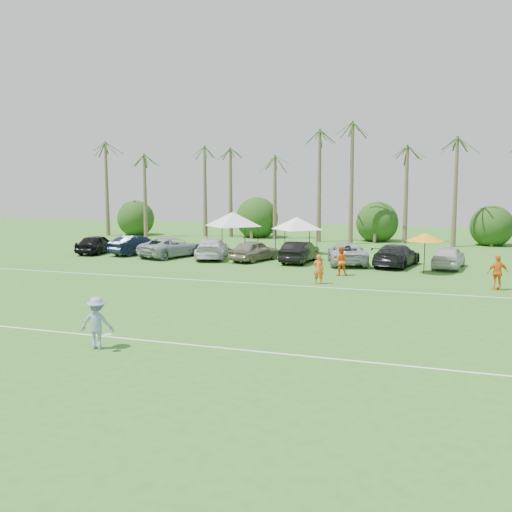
% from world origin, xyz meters
% --- Properties ---
extents(ground, '(120.00, 120.00, 0.00)m').
position_xyz_m(ground, '(0.00, 0.00, 0.00)').
color(ground, '#326B20').
rests_on(ground, ground).
extents(field_lines, '(80.00, 12.10, 0.01)m').
position_xyz_m(field_lines, '(0.00, 8.00, 0.01)').
color(field_lines, white).
rests_on(field_lines, ground).
extents(palm_tree_0, '(2.40, 2.40, 8.90)m').
position_xyz_m(palm_tree_0, '(-22.00, 38.00, 7.48)').
color(palm_tree_0, brown).
rests_on(palm_tree_0, ground).
extents(palm_tree_1, '(2.40, 2.40, 9.90)m').
position_xyz_m(palm_tree_1, '(-17.00, 38.00, 8.35)').
color(palm_tree_1, brown).
rests_on(palm_tree_1, ground).
extents(palm_tree_2, '(2.40, 2.40, 10.90)m').
position_xyz_m(palm_tree_2, '(-12.00, 38.00, 9.21)').
color(palm_tree_2, brown).
rests_on(palm_tree_2, ground).
extents(palm_tree_3, '(2.40, 2.40, 11.90)m').
position_xyz_m(palm_tree_3, '(-8.00, 38.00, 10.06)').
color(palm_tree_3, brown).
rests_on(palm_tree_3, ground).
extents(palm_tree_4, '(2.40, 2.40, 8.90)m').
position_xyz_m(palm_tree_4, '(-4.00, 38.00, 7.48)').
color(palm_tree_4, brown).
rests_on(palm_tree_4, ground).
extents(palm_tree_5, '(2.40, 2.40, 9.90)m').
position_xyz_m(palm_tree_5, '(0.00, 38.00, 8.35)').
color(palm_tree_5, brown).
rests_on(palm_tree_5, ground).
extents(palm_tree_6, '(2.40, 2.40, 10.90)m').
position_xyz_m(palm_tree_6, '(4.00, 38.00, 9.21)').
color(palm_tree_6, brown).
rests_on(palm_tree_6, ground).
extents(palm_tree_7, '(2.40, 2.40, 11.90)m').
position_xyz_m(palm_tree_7, '(8.00, 38.00, 10.06)').
color(palm_tree_7, brown).
rests_on(palm_tree_7, ground).
extents(palm_tree_8, '(2.40, 2.40, 8.90)m').
position_xyz_m(palm_tree_8, '(13.00, 38.00, 7.48)').
color(palm_tree_8, brown).
rests_on(palm_tree_8, ground).
extents(bush_tree_0, '(4.00, 4.00, 4.00)m').
position_xyz_m(bush_tree_0, '(-19.00, 39.00, 1.80)').
color(bush_tree_0, brown).
rests_on(bush_tree_0, ground).
extents(bush_tree_1, '(4.00, 4.00, 4.00)m').
position_xyz_m(bush_tree_1, '(-6.00, 39.00, 1.80)').
color(bush_tree_1, brown).
rests_on(bush_tree_1, ground).
extents(bush_tree_2, '(4.00, 4.00, 4.00)m').
position_xyz_m(bush_tree_2, '(6.00, 39.00, 1.80)').
color(bush_tree_2, brown).
rests_on(bush_tree_2, ground).
extents(bush_tree_3, '(4.00, 4.00, 4.00)m').
position_xyz_m(bush_tree_3, '(16.00, 39.00, 1.80)').
color(bush_tree_3, brown).
rests_on(bush_tree_3, ground).
extents(sideline_player_a, '(0.62, 0.45, 1.61)m').
position_xyz_m(sideline_player_a, '(5.77, 15.00, 0.80)').
color(sideline_player_a, orange).
rests_on(sideline_player_a, ground).
extents(sideline_player_b, '(1.01, 0.88, 1.75)m').
position_xyz_m(sideline_player_b, '(6.37, 18.20, 0.88)').
color(sideline_player_b, orange).
rests_on(sideline_player_b, ground).
extents(sideline_player_c, '(1.14, 0.75, 1.80)m').
position_xyz_m(sideline_player_c, '(14.81, 16.10, 0.90)').
color(sideline_player_c, orange).
rests_on(sideline_player_c, ground).
extents(canopy_tent_left, '(4.67, 4.67, 3.78)m').
position_xyz_m(canopy_tent_left, '(-3.38, 26.01, 3.24)').
color(canopy_tent_left, black).
rests_on(canopy_tent_left, ground).
extents(canopy_tent_right, '(4.09, 4.09, 3.31)m').
position_xyz_m(canopy_tent_right, '(1.27, 27.62, 2.84)').
color(canopy_tent_right, black).
rests_on(canopy_tent_right, ground).
extents(market_umbrella, '(2.22, 2.22, 2.48)m').
position_xyz_m(market_umbrella, '(11.05, 20.49, 2.22)').
color(market_umbrella, black).
rests_on(market_umbrella, ground).
extents(frisbee_player, '(1.26, 0.84, 1.72)m').
position_xyz_m(frisbee_player, '(1.50, 0.67, 0.86)').
color(frisbee_player, '#8692BE').
rests_on(frisbee_player, ground).
extents(parked_car_0, '(2.05, 4.43, 1.47)m').
position_xyz_m(parked_car_0, '(-13.50, 22.85, 0.74)').
color(parked_car_0, black).
rests_on(parked_car_0, ground).
extents(parked_car_1, '(2.93, 4.73, 1.47)m').
position_xyz_m(parked_car_1, '(-10.26, 23.28, 0.74)').
color(parked_car_1, black).
rests_on(parked_car_1, ground).
extents(parked_car_2, '(3.95, 5.79, 1.47)m').
position_xyz_m(parked_car_2, '(-7.01, 22.78, 0.74)').
color(parked_car_2, '#99A0A6').
rests_on(parked_car_2, ground).
extents(parked_car_3, '(3.30, 5.43, 1.47)m').
position_xyz_m(parked_car_3, '(-3.77, 22.82, 0.74)').
color(parked_car_3, silver).
rests_on(parked_car_3, ground).
extents(parked_car_4, '(2.95, 4.64, 1.47)m').
position_xyz_m(parked_car_4, '(-0.53, 22.70, 0.74)').
color(parked_car_4, gray).
rests_on(parked_car_4, ground).
extents(parked_car_5, '(1.86, 4.56, 1.47)m').
position_xyz_m(parked_car_5, '(2.71, 22.89, 0.74)').
color(parked_car_5, black).
rests_on(parked_car_5, ground).
extents(parked_car_6, '(3.64, 5.72, 1.47)m').
position_xyz_m(parked_car_6, '(5.95, 23.13, 0.74)').
color(parked_car_6, '#ADB2BE').
rests_on(parked_car_6, ground).
extents(parked_car_7, '(3.07, 5.38, 1.47)m').
position_xyz_m(parked_car_7, '(9.19, 23.11, 0.74)').
color(parked_car_7, black).
rests_on(parked_car_7, ground).
extents(parked_car_8, '(2.31, 4.51, 1.47)m').
position_xyz_m(parked_car_8, '(12.44, 23.28, 0.74)').
color(parked_car_8, silver).
rests_on(parked_car_8, ground).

